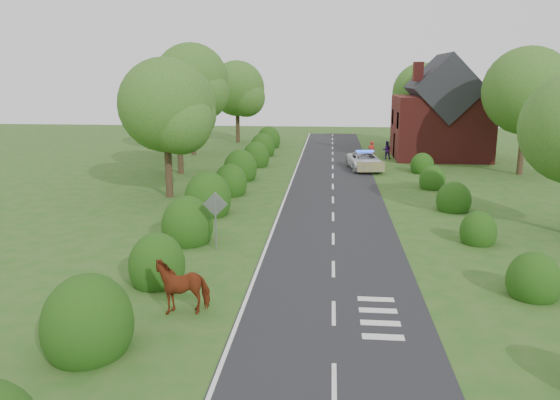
# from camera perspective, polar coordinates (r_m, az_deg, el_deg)

# --- Properties ---
(ground) EXTENTS (120.00, 120.00, 0.00)m
(ground) POSITION_cam_1_polar(r_m,az_deg,el_deg) (21.27, 5.60, -7.23)
(ground) COLOR #275918
(road) EXTENTS (6.00, 70.00, 0.02)m
(road) POSITION_cam_1_polar(r_m,az_deg,el_deg) (35.73, 5.54, 1.07)
(road) COLOR black
(road) RESTS_ON ground
(road_markings) EXTENTS (4.96, 70.00, 0.01)m
(road_markings) POSITION_cam_1_polar(r_m,az_deg,el_deg) (33.73, 2.83, 0.44)
(road_markings) COLOR white
(road_markings) RESTS_ON road
(hedgerow_left) EXTENTS (2.75, 50.41, 3.00)m
(hedgerow_left) POSITION_cam_1_polar(r_m,az_deg,el_deg) (32.95, -5.82, 1.37)
(hedgerow_left) COLOR #284413
(hedgerow_left) RESTS_ON ground
(hedgerow_right) EXTENTS (2.10, 45.78, 2.10)m
(hedgerow_right) POSITION_cam_1_polar(r_m,az_deg,el_deg) (32.63, 17.23, 0.38)
(hedgerow_right) COLOR #284413
(hedgerow_right) RESTS_ON ground
(tree_left_a) EXTENTS (5.74, 5.60, 8.38)m
(tree_left_a) POSITION_cam_1_polar(r_m,az_deg,el_deg) (33.29, -11.50, 9.28)
(tree_left_a) COLOR #332316
(tree_left_a) RESTS_ON ground
(tree_left_b) EXTENTS (5.74, 5.60, 8.07)m
(tree_left_b) POSITION_cam_1_polar(r_m,az_deg,el_deg) (41.40, -10.30, 9.58)
(tree_left_b) COLOR #332316
(tree_left_b) RESTS_ON ground
(tree_left_c) EXTENTS (6.97, 6.80, 10.22)m
(tree_left_c) POSITION_cam_1_polar(r_m,az_deg,el_deg) (51.35, -8.95, 11.90)
(tree_left_c) COLOR #332316
(tree_left_c) RESTS_ON ground
(tree_left_d) EXTENTS (6.15, 6.00, 8.89)m
(tree_left_d) POSITION_cam_1_polar(r_m,az_deg,el_deg) (60.68, -4.27, 11.31)
(tree_left_d) COLOR #332316
(tree_left_d) RESTS_ON ground
(tree_right_b) EXTENTS (6.56, 6.40, 9.40)m
(tree_right_b) POSITION_cam_1_polar(r_m,az_deg,el_deg) (44.28, 24.83, 9.98)
(tree_right_b) COLOR #332316
(tree_right_b) RESTS_ON ground
(tree_right_c) EXTENTS (6.15, 6.00, 8.58)m
(tree_right_c) POSITION_cam_1_polar(r_m,az_deg,el_deg) (58.63, 14.88, 10.57)
(tree_right_c) COLOR #332316
(tree_right_c) RESTS_ON ground
(road_sign) EXTENTS (1.06, 0.08, 2.53)m
(road_sign) POSITION_cam_1_polar(r_m,az_deg,el_deg) (23.19, -6.77, -1.28)
(road_sign) COLOR gray
(road_sign) RESTS_ON ground
(house) EXTENTS (8.00, 7.40, 9.17)m
(house) POSITION_cam_1_polar(r_m,az_deg,el_deg) (51.03, 16.45, 8.44)
(house) COLOR maroon
(house) RESTS_ON ground
(cow) EXTENTS (2.19, 1.52, 1.41)m
(cow) POSITION_cam_1_polar(r_m,az_deg,el_deg) (17.76, -10.10, -9.11)
(cow) COLOR #561C13
(cow) RESTS_ON ground
(police_van) EXTENTS (2.95, 5.31, 1.54)m
(police_van) POSITION_cam_1_polar(r_m,az_deg,el_deg) (43.67, 8.84, 4.06)
(police_van) COLOR silver
(police_van) RESTS_ON ground
(pedestrian_red) EXTENTS (0.70, 0.52, 1.73)m
(pedestrian_red) POSITION_cam_1_polar(r_m,az_deg,el_deg) (48.39, 9.53, 5.09)
(pedestrian_red) COLOR red
(pedestrian_red) RESTS_ON ground
(pedestrian_purple) EXTENTS (0.83, 0.67, 1.60)m
(pedestrian_purple) POSITION_cam_1_polar(r_m,az_deg,el_deg) (49.64, 11.08, 5.15)
(pedestrian_purple) COLOR #371663
(pedestrian_purple) RESTS_ON ground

